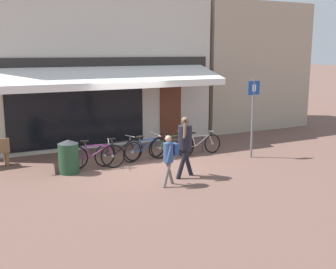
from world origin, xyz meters
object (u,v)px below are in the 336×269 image
parking_sign (253,110)px  bicycle_purple (94,156)px  litter_bin (69,156)px  pedestrian_child (169,154)px  bicycle_black (119,152)px  pedestrian_adult (185,141)px  bicycle_blue (145,149)px  bicycle_green (173,145)px  bicycle_silver (199,144)px

parking_sign → bicycle_purple: bearing=168.6°
litter_bin → parking_sign: size_ratio=0.38×
pedestrian_child → parking_sign: (3.75, 1.39, 0.72)m
bicycle_black → pedestrian_adult: bearing=-74.5°
bicycle_purple → bicycle_blue: (1.74, 0.23, -0.02)m
bicycle_purple → bicycle_black: (0.86, 0.21, -0.01)m
bicycle_purple → parking_sign: (5.00, -1.01, 1.17)m
bicycle_purple → bicycle_green: size_ratio=0.99×
bicycle_purple → pedestrian_child: bearing=-45.7°
pedestrian_adult → litter_bin: (-2.75, 1.84, -0.54)m
litter_bin → parking_sign: parking_sign is taller
bicycle_blue → parking_sign: bearing=-35.4°
parking_sign → pedestrian_child: bearing=-159.7°
bicycle_purple → parking_sign: size_ratio=0.68×
bicycle_blue → litter_bin: bearing=172.7°
bicycle_blue → bicycle_silver: bicycle_blue is taller
pedestrian_adult → bicycle_black: bearing=-53.6°
bicycle_green → litter_bin: bearing=177.7°
bicycle_purple → pedestrian_adult: size_ratio=1.03×
bicycle_silver → bicycle_green: bearing=164.1°
bicycle_purple → bicycle_blue: 1.75m
bicycle_black → parking_sign: size_ratio=0.67×
bicycle_black → litter_bin: bearing=178.4°
bicycle_purple → bicycle_blue: bearing=24.4°
bicycle_green → bicycle_blue: bearing=176.1°
bicycle_silver → pedestrian_child: 3.50m
bicycle_silver → pedestrian_adult: bearing=-131.3°
bicycle_silver → bicycle_blue: bearing=174.5°
bicycle_purple → pedestrian_child: (1.25, -2.40, 0.45)m
bicycle_green → litter_bin: 3.59m
pedestrian_adult → parking_sign: bearing=-154.1°
bicycle_green → parking_sign: bearing=-39.8°
bicycle_black → bicycle_green: same height
bicycle_black → pedestrian_child: pedestrian_child is taller
bicycle_black → parking_sign: bearing=-28.3°
parking_sign → bicycle_blue: bearing=159.2°
bicycle_silver → pedestrian_adult: 2.73m
pedestrian_child → parking_sign: 4.06m
bicycle_purple → bicycle_blue: bicycle_purple is taller
bicycle_black → bicycle_blue: bicycle_blue is taller
bicycle_blue → litter_bin: 2.54m
bicycle_purple → bicycle_black: size_ratio=1.01×
bicycle_black → pedestrian_adult: pedestrian_adult is taller
bicycle_blue → pedestrian_child: 2.71m
litter_bin → bicycle_purple: bearing=6.4°
bicycle_silver → litter_bin: (-4.45, -0.18, 0.14)m
bicycle_black → pedestrian_child: (0.38, -2.61, 0.46)m
bicycle_blue → pedestrian_child: bearing=-115.1°
bicycle_green → parking_sign: 2.85m
bicycle_silver → bicycle_purple: bearing=-179.9°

